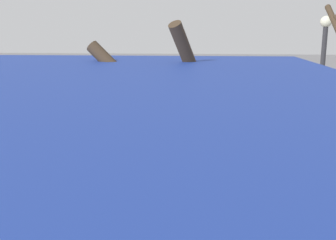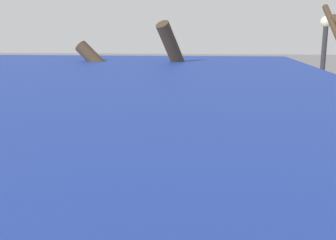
{
  "view_description": "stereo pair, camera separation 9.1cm",
  "coord_description": "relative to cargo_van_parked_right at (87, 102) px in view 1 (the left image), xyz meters",
  "views": [
    {
      "loc": [
        -0.24,
        11.89,
        3.59
      ],
      "look_at": [
        0.74,
        0.78,
        1.05
      ],
      "focal_mm": 43.73,
      "sensor_mm": 36.0,
      "label": 1
    },
    {
      "loc": [
        -0.33,
        11.88,
        3.59
      ],
      "look_at": [
        0.74,
        0.78,
        1.05
      ],
      "focal_mm": 43.73,
      "sensor_mm": 36.0,
      "label": 2
    }
  ],
  "objects": [
    {
      "name": "pedestrian_pink_side",
      "position": [
        -4.46,
        0.07,
        0.39
      ],
      "size": [
        1.04,
        1.04,
        2.15
      ],
      "color": "black",
      "rests_on": "ground"
    },
    {
      "name": "street_lamp",
      "position": [
        -6.75,
        2.42,
        1.19
      ],
      "size": [
        0.28,
        0.28,
        3.86
      ],
      "color": "#2D2D33",
      "rests_on": "ground"
    },
    {
      "name": "pedestrian_black_side",
      "position": [
        -3.57,
        2.02,
        0.39
      ],
      "size": [
        1.04,
        1.04,
        2.15
      ],
      "color": "black",
      "rests_on": "ground"
    },
    {
      "name": "slush_patch_under_van",
      "position": [
        -4.07,
        5.68,
        -1.18
      ],
      "size": [
        1.61,
        1.61,
        0.01
      ],
      "primitive_type": "cylinder",
      "color": "silver",
      "rests_on": "ground"
    },
    {
      "name": "cargo_van_parked_right",
      "position": [
        0.0,
        0.0,
        0.0
      ],
      "size": [
        2.41,
        5.44,
        2.6
      ],
      "color": "white",
      "rests_on": "ground"
    },
    {
      "name": "slush_patch_near_cluster",
      "position": [
        0.87,
        2.04,
        -1.18
      ],
      "size": [
        1.51,
        1.51,
        0.01
      ],
      "primitive_type": "cylinder",
      "color": "#ADAFB5",
      "rests_on": "ground"
    },
    {
      "name": "hand_dolly_boxes",
      "position": [
        -2.35,
        1.14,
        -0.41
      ],
      "size": [
        0.63,
        0.79,
        1.46
      ],
      "color": "#515156",
      "rests_on": "ground"
    },
    {
      "name": "shopping_cart_vendor",
      "position": [
        -3.09,
        1.29,
        -0.61
      ],
      "size": [
        0.76,
        0.94,
        1.04
      ],
      "color": "#B2B2B7",
      "rests_on": "ground"
    },
    {
      "name": "ground_plane",
      "position": [
        -3.56,
        1.06,
        -1.18
      ],
      "size": [
        90.0,
        90.0,
        0.0
      ],
      "primitive_type": "plane",
      "color": "slate"
    }
  ]
}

